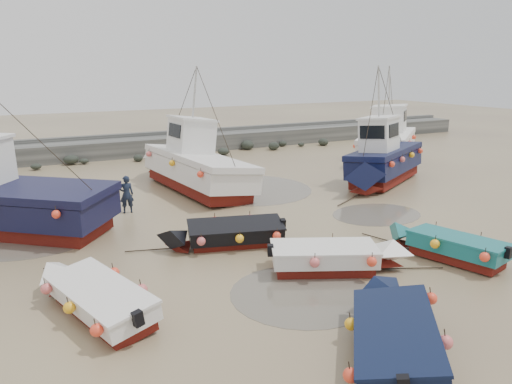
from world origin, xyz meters
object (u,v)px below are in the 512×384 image
dinghy_1 (399,328)px  person (128,213)px  dinghy_0 (96,292)px  dinghy_4 (225,231)px  cabin_boat_1 (190,164)px  dinghy_2 (447,242)px  dinghy_5 (336,254)px  cabin_boat_3 (390,140)px  cabin_boat_2 (383,159)px

dinghy_1 → person: bearing=139.6°
dinghy_0 → dinghy_4: same height
dinghy_1 → cabin_boat_1: cabin_boat_1 is taller
dinghy_0 → dinghy_2: same height
dinghy_5 → dinghy_0: bearing=-70.5°
dinghy_0 → dinghy_5: same height
dinghy_0 → dinghy_4: bearing=15.0°
dinghy_4 → dinghy_5: size_ratio=1.05×
dinghy_5 → cabin_boat_3: bearing=158.7°
cabin_boat_3 → person: cabin_boat_3 is taller
dinghy_5 → cabin_boat_3: 20.40m
dinghy_2 → cabin_boat_1: (-3.97, 13.22, 0.74)m
dinghy_4 → dinghy_5: 4.21m
cabin_boat_1 → dinghy_4: bearing=-107.6°
person → dinghy_1: bearing=106.0°
dinghy_1 → cabin_boat_1: 16.74m
dinghy_5 → cabin_boat_3: size_ratio=0.59×
dinghy_4 → dinghy_5: bearing=-134.3°
dinghy_4 → person: size_ratio=3.32×
dinghy_2 → dinghy_4: (-5.97, 4.51, -0.01)m
dinghy_2 → dinghy_5: bearing=151.8°
cabin_boat_2 → dinghy_0: bearing=86.8°
dinghy_5 → person: dinghy_5 is taller
dinghy_1 → dinghy_2: bearing=71.4°
dinghy_1 → cabin_boat_3: (16.37, 18.22, 0.79)m
dinghy_1 → cabin_boat_1: size_ratio=0.47×
cabin_boat_1 → cabin_boat_3: same height
dinghy_2 → cabin_boat_1: cabin_boat_1 is taller
dinghy_2 → person: (-8.03, 10.26, -0.56)m
dinghy_0 → dinghy_2: 11.07m
cabin_boat_2 → cabin_boat_3: bearing=-73.5°
cabin_boat_2 → cabin_boat_3: (5.48, 5.44, -0.04)m
dinghy_4 → cabin_boat_2: bearing=-51.2°
dinghy_1 → cabin_boat_1: bearing=123.9°
dinghy_0 → person: bearing=56.2°
dinghy_4 → cabin_boat_1: cabin_boat_1 is taller
cabin_boat_3 → cabin_boat_1: bearing=-124.0°
dinghy_0 → dinghy_2: bearing=-23.5°
dinghy_0 → dinghy_1: same height
dinghy_5 → cabin_boat_2: size_ratio=0.60×
dinghy_0 → dinghy_4: 5.76m
dinghy_4 → cabin_boat_2: size_ratio=0.63×
cabin_boat_3 → person: size_ratio=5.35×
cabin_boat_3 → person: 19.61m
dinghy_0 → cabin_boat_2: 18.21m
dinghy_2 → dinghy_5: 3.98m
dinghy_1 → cabin_boat_2: bearing=88.2°
cabin_boat_2 → dinghy_4: bearing=84.5°
dinghy_2 → cabin_boat_3: bearing=37.5°
dinghy_5 → person: bearing=-130.6°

